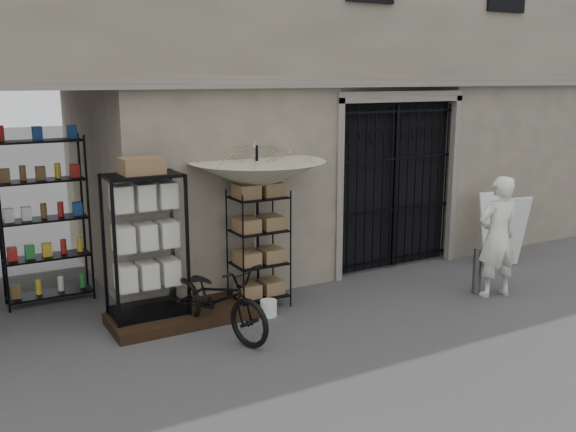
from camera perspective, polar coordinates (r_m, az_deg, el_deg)
ground at (r=9.00m, az=9.00°, el=-9.55°), size 80.00×80.00×0.00m
main_building at (r=11.80m, az=-3.04°, el=17.99°), size 14.00×4.00×9.00m
iron_gate at (r=11.38m, az=9.00°, el=2.91°), size 2.50×0.21×3.00m
step_platform at (r=9.13m, az=-9.33°, el=-8.74°), size 2.00×0.90×0.15m
display_cabinet at (r=8.81m, az=-12.50°, el=-3.20°), size 1.02×0.69×2.09m
wire_rack at (r=9.36m, az=-2.62°, el=-3.04°), size 0.90×0.78×1.74m
market_umbrella at (r=9.26m, az=-2.77°, el=4.30°), size 2.08×2.11×2.84m
white_bucket at (r=9.18m, az=-1.75°, el=-8.19°), size 0.25×0.25×0.23m
bicycle at (r=8.66m, az=-6.35°, el=-10.37°), size 0.95×1.16×1.90m
steel_bollard at (r=10.44m, az=16.46°, el=-4.71°), size 0.17×0.17×0.73m
shopkeeper at (r=10.54m, az=17.79°, el=-6.71°), size 0.96×1.96×0.45m
easel_sign at (r=12.03m, az=18.56°, el=-1.17°), size 0.72×0.79×1.27m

